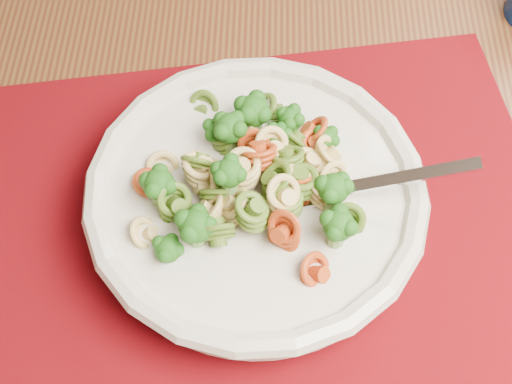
% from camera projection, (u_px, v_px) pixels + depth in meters
% --- Properties ---
extents(dining_table, '(1.65, 1.37, 0.77)m').
position_uv_depth(dining_table, '(247.00, 165.00, 0.76)').
color(dining_table, '#593819').
rests_on(dining_table, ground).
extents(placemat, '(0.62, 0.59, 0.00)m').
position_uv_depth(placemat, '(264.00, 231.00, 0.60)').
color(placemat, '#56030C').
rests_on(placemat, dining_table).
extents(pasta_bowl, '(0.28, 0.28, 0.05)m').
position_uv_depth(pasta_bowl, '(256.00, 198.00, 0.58)').
color(pasta_bowl, beige).
rests_on(pasta_bowl, placemat).
extents(pasta_broccoli_heap, '(0.24, 0.24, 0.06)m').
position_uv_depth(pasta_broccoli_heap, '(256.00, 188.00, 0.57)').
color(pasta_broccoli_heap, tan).
rests_on(pasta_broccoli_heap, pasta_bowl).
extents(fork, '(0.18, 0.10, 0.08)m').
position_uv_depth(fork, '(307.00, 195.00, 0.57)').
color(fork, silver).
rests_on(fork, pasta_bowl).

